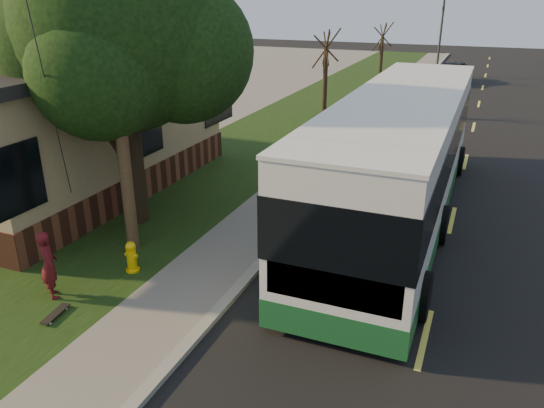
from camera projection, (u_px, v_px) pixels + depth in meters
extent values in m
plane|color=black|center=(234.00, 296.00, 11.40)|extent=(120.00, 120.00, 0.00)
cube|color=black|center=(462.00, 178.00, 18.57)|extent=(8.00, 80.00, 0.01)
cube|color=gray|center=(351.00, 163.00, 19.96)|extent=(0.25, 80.00, 0.12)
cube|color=slate|center=(325.00, 161.00, 20.32)|extent=(2.00, 80.00, 0.08)
cube|color=black|center=(242.00, 151.00, 21.54)|extent=(5.00, 80.00, 0.07)
cube|color=slate|center=(51.00, 129.00, 25.06)|extent=(15.00, 80.00, 0.04)
cylinder|color=yellow|center=(132.00, 260.00, 12.18)|extent=(0.22, 0.22, 0.55)
sphere|color=yellow|center=(130.00, 247.00, 12.05)|extent=(0.24, 0.24, 0.24)
cylinder|color=yellow|center=(131.00, 255.00, 12.13)|extent=(0.30, 0.10, 0.10)
cylinder|color=yellow|center=(131.00, 255.00, 12.13)|extent=(0.10, 0.18, 0.10)
cylinder|color=yellow|center=(133.00, 270.00, 12.28)|extent=(0.32, 0.32, 0.04)
cylinder|color=#473321|center=(114.00, 65.00, 11.70)|extent=(0.30, 0.30, 9.00)
cylinder|color=#2D2D30|center=(51.00, 106.00, 11.36)|extent=(2.52, 3.21, 7.60)
cylinder|color=black|center=(132.00, 152.00, 14.24)|extent=(0.56, 0.56, 4.00)
sphere|color=black|center=(119.00, 27.00, 13.04)|extent=(5.20, 5.20, 5.20)
sphere|color=black|center=(183.00, 52.00, 13.29)|extent=(3.60, 3.60, 3.60)
sphere|color=black|center=(71.00, 39.00, 13.23)|extent=(3.80, 3.80, 3.80)
sphere|color=black|center=(99.00, 72.00, 12.16)|extent=(3.20, 3.20, 3.20)
sphere|color=black|center=(132.00, 8.00, 14.30)|extent=(3.40, 3.40, 3.40)
cylinder|color=black|center=(325.00, 81.00, 27.43)|extent=(0.24, 0.24, 3.30)
cylinder|color=black|center=(326.00, 48.00, 26.81)|extent=(1.38, 0.57, 2.01)
cylinder|color=black|center=(326.00, 48.00, 26.81)|extent=(0.74, 1.21, 1.58)
cylinder|color=black|center=(326.00, 48.00, 26.81)|extent=(0.65, 1.05, 1.95)
cylinder|color=black|center=(326.00, 48.00, 26.81)|extent=(1.28, 0.53, 1.33)
cylinder|color=black|center=(326.00, 48.00, 26.81)|extent=(0.75, 1.21, 1.70)
cylinder|color=black|center=(381.00, 59.00, 37.60)|extent=(0.24, 0.24, 3.03)
cylinder|color=black|center=(383.00, 37.00, 37.04)|extent=(1.38, 0.57, 2.01)
cylinder|color=black|center=(383.00, 37.00, 37.04)|extent=(0.74, 1.21, 1.58)
cylinder|color=black|center=(383.00, 37.00, 37.04)|extent=(0.65, 1.05, 1.95)
cylinder|color=black|center=(383.00, 37.00, 37.04)|extent=(1.28, 0.53, 1.33)
cylinder|color=black|center=(383.00, 37.00, 37.04)|extent=(0.75, 1.21, 1.70)
cylinder|color=#2D2D30|center=(440.00, 39.00, 39.37)|extent=(0.16, 0.16, 5.50)
imported|color=black|center=(443.00, 14.00, 38.72)|extent=(0.18, 0.22, 1.10)
cube|color=silver|center=(400.00, 151.00, 14.51)|extent=(2.74, 13.15, 2.96)
cube|color=#195828|center=(396.00, 202.00, 15.09)|extent=(2.76, 13.17, 0.60)
cube|color=black|center=(401.00, 143.00, 14.43)|extent=(2.78, 13.19, 1.21)
cube|color=black|center=(334.00, 260.00, 8.96)|extent=(2.44, 0.06, 1.75)
cube|color=yellow|center=(338.00, 178.00, 8.41)|extent=(1.75, 0.06, 0.38)
cube|color=#FFF2CC|center=(287.00, 313.00, 9.71)|extent=(0.27, 0.04, 0.16)
cube|color=#FFF2CC|center=(376.00, 334.00, 9.13)|extent=(0.27, 0.04, 0.16)
cube|color=silver|center=(406.00, 96.00, 13.95)|extent=(2.79, 13.20, 0.08)
cylinder|color=black|center=(292.00, 270.00, 11.43)|extent=(0.31, 1.01, 1.01)
cylinder|color=black|center=(422.00, 295.00, 10.47)|extent=(0.31, 1.01, 1.01)
cylinder|color=black|center=(339.00, 209.00, 14.62)|extent=(0.31, 1.01, 1.01)
cylinder|color=black|center=(441.00, 224.00, 13.66)|extent=(0.31, 1.01, 1.01)
cylinder|color=black|center=(382.00, 152.00, 19.70)|extent=(0.31, 1.01, 1.01)
cylinder|color=black|center=(459.00, 161.00, 18.74)|extent=(0.31, 1.01, 1.01)
imported|color=#551116|center=(49.00, 265.00, 10.99)|extent=(0.65, 0.61, 1.50)
cube|color=black|center=(55.00, 313.00, 10.54)|extent=(0.29, 0.77, 0.02)
cylinder|color=silver|center=(47.00, 322.00, 10.32)|extent=(0.17, 0.07, 0.05)
cylinder|color=silver|center=(64.00, 308.00, 10.79)|extent=(0.17, 0.07, 0.05)
cube|color=black|center=(79.00, 147.00, 19.85)|extent=(1.66, 1.43, 1.23)
cube|color=black|center=(76.00, 130.00, 19.60)|extent=(1.72, 1.49, 0.08)
imported|color=black|center=(452.00, 72.00, 37.34)|extent=(2.29, 4.66, 1.53)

